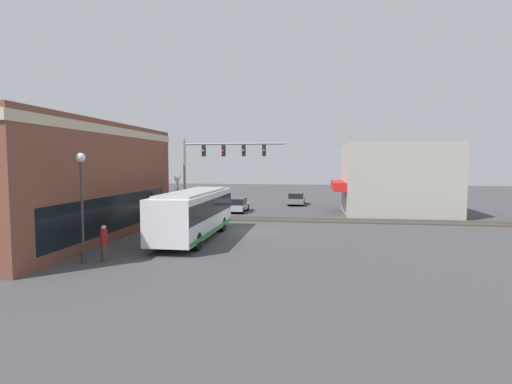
# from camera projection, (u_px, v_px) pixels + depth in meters

# --- Properties ---
(ground_plane) EXTENTS (120.00, 120.00, 0.00)m
(ground_plane) POSITION_uv_depth(u_px,v_px,m) (247.00, 231.00, 27.98)
(ground_plane) COLOR #424244
(brick_building) EXTENTS (17.94, 10.40, 7.30)m
(brick_building) POSITION_uv_depth(u_px,v_px,m) (42.00, 181.00, 25.55)
(brick_building) COLOR brown
(brick_building) RESTS_ON ground
(shop_building) EXTENTS (9.93, 10.56, 6.52)m
(shop_building) POSITION_uv_depth(u_px,v_px,m) (395.00, 179.00, 37.71)
(shop_building) COLOR #B2ADA3
(shop_building) RESTS_ON ground
(city_bus) EXTENTS (10.14, 2.59, 3.04)m
(city_bus) POSITION_uv_depth(u_px,v_px,m) (194.00, 213.00, 25.07)
(city_bus) COLOR silver
(city_bus) RESTS_ON ground
(traffic_signal_gantry) EXTENTS (0.42, 8.35, 6.71)m
(traffic_signal_gantry) POSITION_uv_depth(u_px,v_px,m) (217.00, 159.00, 32.31)
(traffic_signal_gantry) COLOR gray
(traffic_signal_gantry) RESTS_ON ground
(crossing_signal) EXTENTS (1.41, 1.18, 3.81)m
(crossing_signal) POSITION_uv_depth(u_px,v_px,m) (178.00, 194.00, 31.89)
(crossing_signal) COLOR gray
(crossing_signal) RESTS_ON ground
(streetlamp) EXTENTS (0.44, 0.44, 5.27)m
(streetlamp) POSITION_uv_depth(u_px,v_px,m) (82.00, 198.00, 18.94)
(streetlamp) COLOR #38383A
(streetlamp) RESTS_ON ground
(rail_track_near) EXTENTS (2.60, 60.00, 0.15)m
(rail_track_near) POSITION_uv_depth(u_px,v_px,m) (259.00, 219.00, 33.90)
(rail_track_near) COLOR #332D28
(rail_track_near) RESTS_ON ground
(parked_car_silver) EXTENTS (4.24, 1.82, 1.35)m
(parked_car_silver) POSITION_uv_depth(u_px,v_px,m) (237.00, 205.00, 38.92)
(parked_car_silver) COLOR #B7B7BC
(parked_car_silver) RESTS_ON ground
(parked_car_grey) EXTENTS (4.62, 1.82, 1.38)m
(parked_car_grey) POSITION_uv_depth(u_px,v_px,m) (296.00, 199.00, 45.52)
(parked_car_grey) COLOR slate
(parked_car_grey) RESTS_ON ground
(pedestrian_by_lamp) EXTENTS (0.34, 0.34, 1.79)m
(pedestrian_by_lamp) POSITION_uv_depth(u_px,v_px,m) (104.00, 243.00, 19.38)
(pedestrian_by_lamp) COLOR #473828
(pedestrian_by_lamp) RESTS_ON ground
(pedestrian_at_crossing) EXTENTS (0.34, 0.34, 1.87)m
(pedestrian_at_crossing) POSITION_uv_depth(u_px,v_px,m) (190.00, 210.00, 32.66)
(pedestrian_at_crossing) COLOR #2D3351
(pedestrian_at_crossing) RESTS_ON ground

